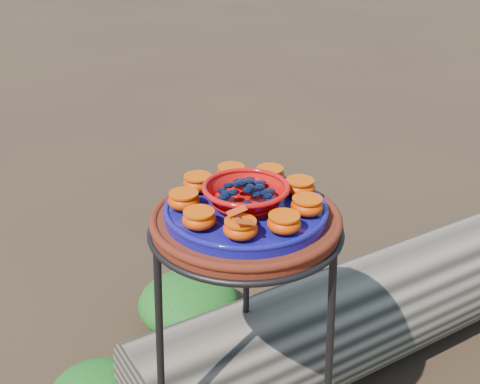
{
  "coord_description": "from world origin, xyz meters",
  "views": [
    {
      "loc": [
        0.01,
        -1.07,
        1.31
      ],
      "look_at": [
        -0.01,
        0.0,
        0.79
      ],
      "focal_mm": 45.0,
      "sensor_mm": 36.0,
      "label": 1
    }
  ],
  "objects_px": {
    "plant_stand": "(245,361)",
    "cobalt_plate": "(246,211)",
    "terracotta_saucer": "(246,223)",
    "red_bowl": "(246,196)",
    "driftwood_log": "(398,298)"
  },
  "relations": [
    {
      "from": "red_bowl",
      "to": "driftwood_log",
      "type": "height_order",
      "value": "red_bowl"
    },
    {
      "from": "plant_stand",
      "to": "driftwood_log",
      "type": "relative_size",
      "value": 0.39
    },
    {
      "from": "cobalt_plate",
      "to": "plant_stand",
      "type": "bearing_deg",
      "value": 0.0
    },
    {
      "from": "terracotta_saucer",
      "to": "cobalt_plate",
      "type": "height_order",
      "value": "cobalt_plate"
    },
    {
      "from": "terracotta_saucer",
      "to": "red_bowl",
      "type": "bearing_deg",
      "value": 0.0
    },
    {
      "from": "terracotta_saucer",
      "to": "red_bowl",
      "type": "height_order",
      "value": "red_bowl"
    },
    {
      "from": "plant_stand",
      "to": "terracotta_saucer",
      "type": "xyz_separation_m",
      "value": [
        0.0,
        0.0,
        0.37
      ]
    },
    {
      "from": "plant_stand",
      "to": "red_bowl",
      "type": "height_order",
      "value": "red_bowl"
    },
    {
      "from": "terracotta_saucer",
      "to": "driftwood_log",
      "type": "relative_size",
      "value": 0.22
    },
    {
      "from": "driftwood_log",
      "to": "terracotta_saucer",
      "type": "bearing_deg",
      "value": -133.78
    },
    {
      "from": "plant_stand",
      "to": "driftwood_log",
      "type": "xyz_separation_m",
      "value": [
        0.48,
        0.5,
        -0.18
      ]
    },
    {
      "from": "plant_stand",
      "to": "cobalt_plate",
      "type": "bearing_deg",
      "value": 0.0
    },
    {
      "from": "cobalt_plate",
      "to": "red_bowl",
      "type": "xyz_separation_m",
      "value": [
        0.0,
        0.0,
        0.03
      ]
    },
    {
      "from": "plant_stand",
      "to": "cobalt_plate",
      "type": "relative_size",
      "value": 2.12
    },
    {
      "from": "cobalt_plate",
      "to": "red_bowl",
      "type": "distance_m",
      "value": 0.03
    }
  ]
}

